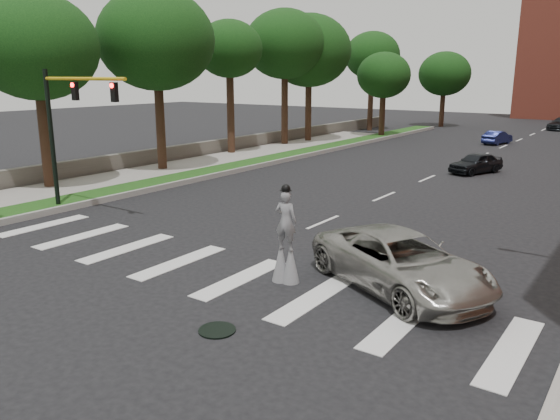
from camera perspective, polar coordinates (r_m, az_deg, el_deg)
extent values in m
plane|color=black|center=(16.67, -9.78, -7.19)|extent=(160.00, 160.00, 0.00)
cube|color=#194413|center=(38.74, -1.06, 5.29)|extent=(2.00, 60.00, 0.25)
cube|color=gray|center=(38.13, 0.22, 5.18)|extent=(0.20, 60.00, 0.28)
cube|color=gray|center=(33.58, -15.43, 3.39)|extent=(4.00, 60.00, 0.18)
cube|color=#56524A|center=(43.62, -5.38, 6.77)|extent=(0.50, 56.00, 1.10)
cylinder|color=black|center=(13.43, -6.59, -12.37)|extent=(0.90, 0.90, 0.04)
cylinder|color=black|center=(26.28, -22.72, 6.64)|extent=(0.20, 0.20, 6.20)
cylinder|color=gold|center=(23.96, -19.90, 12.78)|extent=(5.20, 0.14, 0.14)
cube|color=black|center=(24.46, -20.63, 11.55)|extent=(0.28, 0.18, 0.75)
cylinder|color=#FF0C0C|center=(24.40, -20.88, 12.11)|extent=(0.18, 0.06, 0.18)
cube|color=black|center=(22.45, -16.93, 11.69)|extent=(0.28, 0.18, 0.75)
cylinder|color=#FF0C0C|center=(22.38, -17.18, 12.31)|extent=(0.18, 0.06, 0.18)
cylinder|color=black|center=(16.07, 1.12, -5.95)|extent=(0.07, 0.07, 0.97)
cylinder|color=black|center=(16.19, 0.08, -5.79)|extent=(0.07, 0.07, 0.97)
cone|color=slate|center=(16.03, 1.12, -5.55)|extent=(0.52, 0.52, 1.21)
cone|color=slate|center=(16.15, 0.08, -5.39)|extent=(0.52, 0.52, 1.21)
imported|color=slate|center=(15.72, 0.61, -1.14)|extent=(0.72, 0.53, 1.78)
sphere|color=black|center=(15.50, 0.62, 2.26)|extent=(0.26, 0.26, 0.26)
cylinder|color=black|center=(15.51, 0.61, 2.08)|extent=(0.34, 0.34, 0.02)
cube|color=yellow|center=(15.72, 0.82, 0.70)|extent=(0.22, 0.05, 0.10)
imported|color=#A2A099|center=(15.85, 12.51, -5.30)|extent=(6.48, 5.12, 1.64)
imported|color=black|center=(36.03, 19.79, 4.65)|extent=(2.85, 4.06, 1.28)
imported|color=#171D52|center=(52.14, 21.75, 7.06)|extent=(1.91, 3.72, 1.17)
cylinder|color=black|center=(31.26, -23.36, 7.17)|extent=(0.56, 0.56, 5.75)
ellipsoid|color=black|center=(31.14, -24.17, 15.31)|extent=(6.28, 6.28, 5.34)
cylinder|color=black|center=(35.18, -12.40, 8.99)|extent=(0.56, 0.56, 6.22)
ellipsoid|color=black|center=(35.12, -12.83, 16.94)|extent=(7.08, 7.08, 6.02)
cylinder|color=black|center=(41.89, -5.18, 10.24)|extent=(0.56, 0.56, 6.57)
ellipsoid|color=black|center=(41.85, -5.32, 16.43)|extent=(4.94, 4.94, 4.20)
cylinder|color=black|center=(49.82, 2.98, 10.63)|extent=(0.56, 0.56, 6.16)
ellipsoid|color=black|center=(49.78, 3.05, 16.30)|extent=(7.41, 7.41, 6.30)
cylinder|color=black|center=(61.35, 9.44, 11.24)|extent=(0.56, 0.56, 6.50)
ellipsoid|color=black|center=(61.33, 9.62, 15.65)|extent=(5.89, 5.89, 5.01)
cylinder|color=black|center=(54.46, 10.62, 9.89)|extent=(0.56, 0.56, 4.65)
ellipsoid|color=black|center=(54.34, 10.80, 13.68)|extent=(5.09, 5.09, 4.32)
cylinder|color=black|center=(67.88, 16.59, 10.29)|extent=(0.56, 0.56, 4.59)
ellipsoid|color=black|center=(67.78, 16.81, 13.48)|extent=(5.93, 5.93, 5.04)
cylinder|color=black|center=(47.22, 0.48, 10.82)|extent=(0.56, 0.56, 6.75)
ellipsoid|color=black|center=(47.22, 0.50, 16.95)|extent=(6.71, 6.71, 5.70)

